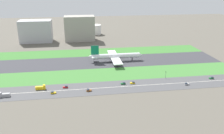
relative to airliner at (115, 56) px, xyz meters
The scene contains 21 objects.
ground_plane 16.92m from the airliner, behind, with size 800.00×800.00×0.00m, color #5B564C.
runway 16.90m from the airliner, behind, with size 280.00×46.00×0.10m, color #38383D.
grass_median_north 44.35m from the airliner, 110.99° to the left, with size 280.00×36.00×0.10m, color #3D7A33.
grass_median_south 44.35m from the airliner, 110.99° to the right, with size 280.00×36.00×0.10m, color #427F38.
highway 74.93m from the airliner, 102.16° to the right, with size 280.00×28.00×0.10m, color #4C4C4F.
highway_centerline 74.93m from the airliner, 102.16° to the right, with size 266.00×0.50×0.01m, color silver.
airliner is the anchor object (origin of this frame).
car_1 85.78m from the airliner, 114.34° to the right, with size 4.40×1.80×2.00m.
truck_0 130.16m from the airliner, 143.16° to the right, with size 8.40×2.50×4.00m.
car_6 68.45m from the airliner, 85.11° to the right, with size 4.40×1.80×2.00m.
car_2 101.82m from the airliner, 129.90° to the right, with size 4.40×1.80×2.00m.
car_3 108.39m from the airliner, 38.91° to the right, with size 4.40×1.80×2.00m.
truck_1 102.38m from the airliner, 138.33° to the right, with size 8.40×2.50×4.00m.
car_4 68.27m from the airliner, 92.56° to the right, with size 4.40×1.80×2.00m.
car_0 87.76m from the airliner, 129.08° to the right, with size 4.40×1.80×2.00m.
car_5 94.94m from the airliner, 55.37° to the right, with size 4.40×1.80×2.00m.
traffic_light 72.38m from the airliner, 56.03° to the right, with size 0.36×0.50×7.20m.
terminal_building 155.85m from the airliner, 132.85° to the left, with size 48.56×25.38×33.85m, color #B2B2B7.
hangar_building 120.93m from the airliner, 108.49° to the left, with size 47.17×25.05×38.96m, color #9E998E.
fuel_tank_west 163.68m from the airliner, 103.72° to the left, with size 23.19×23.19×16.80m, color silver.
fuel_tank_centre 159.29m from the airliner, 93.34° to the left, with size 20.19×20.19×16.93m, color silver.
Camera 1 is at (-27.07, -261.17, 87.90)m, focal length 37.56 mm.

